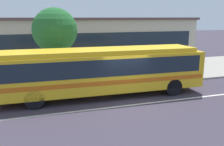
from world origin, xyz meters
TOP-DOWN VIEW (x-y plane):
  - ground_plane at (0.00, 0.00)m, footprint 120.00×120.00m
  - sidewalk_slab at (0.00, 6.54)m, footprint 60.00×8.00m
  - lane_stripe_center at (0.00, -0.80)m, footprint 56.00×0.16m
  - transit_bus at (-0.95, 1.19)m, footprint 11.86×2.79m
  - pedestrian_waiting_near_sign at (-1.06, 3.30)m, footprint 0.48×0.48m
  - pedestrian_walking_along_curb at (-2.41, 4.04)m, footprint 0.36×0.36m
  - pedestrian_standing_by_tree at (3.66, 3.26)m, footprint 0.48×0.48m
  - bus_stop_sign at (3.96, 3.29)m, footprint 0.16×0.43m
  - street_tree_near_stop at (-3.17, 5.16)m, footprint 3.04×3.04m
  - station_building at (0.98, 14.34)m, footprint 22.19×8.71m

SIDE VIEW (x-z plane):
  - ground_plane at x=0.00m, z-range 0.00..0.00m
  - lane_stripe_center at x=0.00m, z-range 0.00..0.01m
  - sidewalk_slab at x=0.00m, z-range 0.00..0.12m
  - pedestrian_waiting_near_sign at x=-1.06m, z-range 0.25..1.83m
  - pedestrian_standing_by_tree at x=3.66m, z-range 0.26..1.92m
  - pedestrian_walking_along_curb at x=-2.41m, z-range 0.27..1.98m
  - transit_bus at x=-0.95m, z-range 0.23..2.98m
  - bus_stop_sign at x=3.96m, z-range 0.46..2.78m
  - station_building at x=0.98m, z-range 0.01..4.45m
  - street_tree_near_stop at x=-3.17m, z-range 1.09..6.11m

